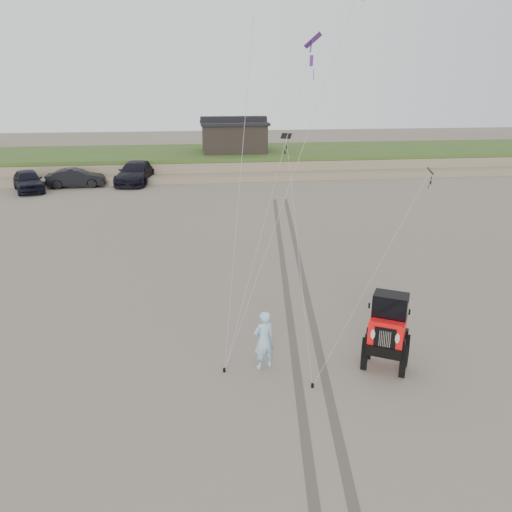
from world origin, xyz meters
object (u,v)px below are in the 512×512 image
Objects in this scene: cabin at (234,136)px; truck_a at (28,181)px; jeep at (386,340)px; man at (264,340)px; truck_b at (76,178)px; truck_c at (136,173)px.

cabin is 1.30× the size of truck_a.
cabin is at bearing 121.43° from jeep.
jeep is 3.60m from man.
jeep is at bearing 151.95° from man.
truck_c reaches higher than truck_b.
truck_b is at bearing -88.62° from man.
truck_b is 0.92× the size of jeep.
truck_c is 31.05m from man.
jeep is at bearing -79.43° from truck_a.
truck_b is at bearing -151.54° from cabin.
truck_b is 31.38m from man.
jeep is (18.17, -28.63, 0.10)m from truck_a.
truck_b is at bearing -2.31° from truck_a.
man is (-3.56, 0.53, -0.02)m from jeep.
truck_b is at bearing 146.09° from jeep.
truck_a is 1.07× the size of truck_b.
jeep reaches higher than truck_b.
truck_b is 2.51× the size of man.
jeep is 2.74× the size of man.
truck_a is 33.91m from jeep.
cabin is at bearing -64.56° from truck_b.
cabin is 36.88m from man.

